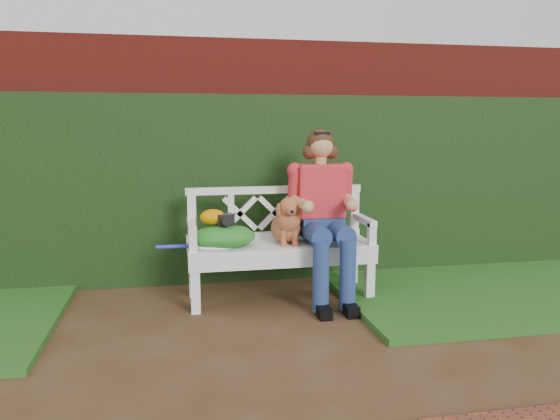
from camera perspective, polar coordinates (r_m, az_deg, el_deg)
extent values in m
plane|color=#3F2912|center=(3.57, -6.49, -14.81)|extent=(60.00, 60.00, 0.00)
cube|color=maroon|center=(5.18, -8.44, 5.10)|extent=(10.00, 0.30, 2.20)
cube|color=#244418|center=(4.98, -8.25, 2.07)|extent=(10.00, 0.18, 1.70)
cube|color=#1E5C16|center=(5.12, 20.65, -7.64)|extent=(2.60, 2.00, 0.05)
cube|color=black|center=(4.31, -5.80, -0.99)|extent=(0.15, 0.13, 0.09)
ellipsoid|color=orange|center=(4.33, -7.06, -0.73)|extent=(0.22, 0.18, 0.12)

